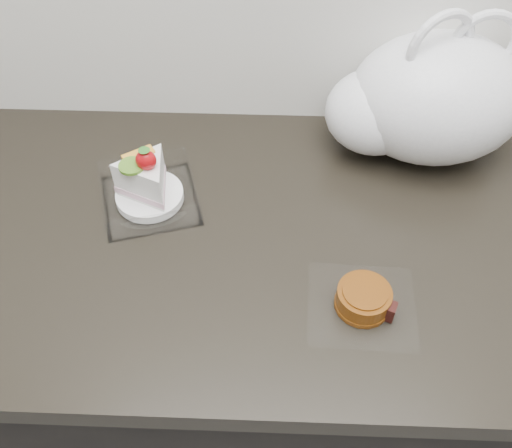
{
  "coord_description": "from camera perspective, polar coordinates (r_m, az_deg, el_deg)",
  "views": [
    {
      "loc": [
        -0.06,
        1.08,
        1.62
      ],
      "look_at": [
        -0.08,
        1.67,
        0.94
      ],
      "focal_mm": 40.0,
      "sensor_mm": 36.0,
      "label": 1
    }
  ],
  "objects": [
    {
      "name": "mooncake_wrap",
      "position": [
        0.86,
        10.75,
        -7.49
      ],
      "size": [
        0.17,
        0.16,
        0.04
      ],
      "rotation": [
        0.0,
        0.0,
        0.13
      ],
      "color": "white",
      "rests_on": "counter"
    },
    {
      "name": "counter",
      "position": [
        1.32,
        3.69,
        -13.61
      ],
      "size": [
        2.04,
        0.64,
        0.9
      ],
      "color": "black",
      "rests_on": "ground"
    },
    {
      "name": "plastic_bag",
      "position": [
        1.06,
        16.48,
        11.77
      ],
      "size": [
        0.39,
        0.31,
        0.28
      ],
      "rotation": [
        0.0,
        0.0,
        0.28
      ],
      "color": "white",
      "rests_on": "counter"
    },
    {
      "name": "cake_tray",
      "position": [
        0.98,
        -10.74,
        3.63
      ],
      "size": [
        0.2,
        0.2,
        0.12
      ],
      "rotation": [
        0.0,
        0.0,
        0.29
      ],
      "color": "white",
      "rests_on": "counter"
    }
  ]
}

